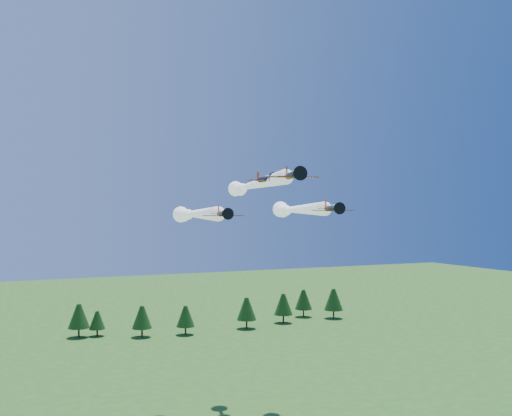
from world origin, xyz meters
name	(u,v)px	position (x,y,z in m)	size (l,w,h in m)	color
plane_lead	(252,185)	(7.28, 24.11, 48.08)	(17.42, 57.97, 3.70)	black
plane_left	(194,214)	(-4.89, 26.40, 41.99)	(11.15, 47.26, 3.70)	black
plane_right	(295,210)	(15.76, 20.90, 42.90)	(13.99, 42.64, 3.70)	black
plane_slot	(265,179)	(2.52, 7.41, 48.32)	(7.19, 7.83, 2.53)	black
treeline	(161,313)	(10.20, 110.23, 6.94)	(175.00, 19.83, 11.79)	#382314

